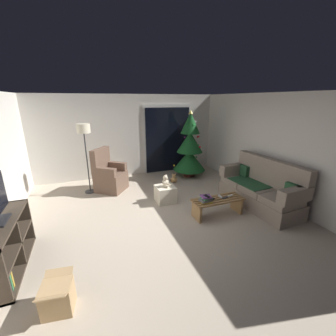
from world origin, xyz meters
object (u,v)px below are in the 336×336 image
object	(u,v)px
teddy_bear_honey_by_tree	(174,179)
cardboard_box_open_near_shelf	(58,298)
floor_lamp	(84,135)
teddy_bear_cream	(166,182)
remote_white	(230,196)
cell_phone	(207,196)
couch	(261,189)
remote_silver	(220,196)
remote_black	(211,198)
coffee_table	(218,204)
book_stack	(206,199)
remote_graphite	(225,198)
ottoman	(165,194)
media_shelf	(2,250)
christmas_tree	(190,148)
armchair	(109,176)

from	to	relation	value
teddy_bear_honey_by_tree	cardboard_box_open_near_shelf	size ratio (longest dim) A/B	0.58
floor_lamp	teddy_bear_cream	size ratio (longest dim) A/B	6.25
remote_white	cell_phone	xyz separation A→B (m)	(-0.61, -0.07, 0.12)
couch	cardboard_box_open_near_shelf	bearing A→B (deg)	-162.56
couch	cell_phone	bearing A→B (deg)	-176.01
remote_silver	remote_black	world-z (taller)	same
couch	coffee_table	xyz separation A→B (m)	(-1.17, -0.05, -0.15)
coffee_table	remote_black	bearing A→B (deg)	151.61
couch	book_stack	distance (m)	1.49
remote_black	remote_graphite	bearing A→B (deg)	140.51
remote_graphite	ottoman	bearing A→B (deg)	-155.31
remote_white	media_shelf	bearing A→B (deg)	76.91
cell_phone	ottoman	size ratio (longest dim) A/B	0.33
coffee_table	ottoman	world-z (taller)	ottoman
christmas_tree	floor_lamp	xyz separation A→B (m)	(-3.00, -0.22, 0.60)
remote_graphite	floor_lamp	bearing A→B (deg)	-149.04
remote_silver	remote_white	bearing A→B (deg)	175.02
christmas_tree	teddy_bear_cream	size ratio (longest dim) A/B	7.22
remote_white	christmas_tree	distance (m)	2.50
couch	ottoman	bearing A→B (deg)	154.07
armchair	floor_lamp	world-z (taller)	floor_lamp
coffee_table	media_shelf	xyz separation A→B (m)	(-3.68, -0.32, 0.11)
coffee_table	cell_phone	bearing A→B (deg)	-169.72
teddy_bear_cream	teddy_bear_honey_by_tree	bearing A→B (deg)	58.69
book_stack	teddy_bear_honey_by_tree	xyz separation A→B (m)	(0.18, 2.12, -0.32)
coffee_table	ottoman	xyz separation A→B (m)	(-0.80, 1.00, -0.06)
cell_phone	christmas_tree	distance (m)	2.67
book_stack	cell_phone	size ratio (longest dim) A/B	1.85
coffee_table	cardboard_box_open_near_shelf	xyz separation A→B (m)	(-2.94, -1.24, -0.07)
remote_silver	teddy_bear_cream	world-z (taller)	teddy_bear_cream
remote_white	cardboard_box_open_near_shelf	distance (m)	3.48
media_shelf	ottoman	world-z (taller)	media_shelf
armchair	floor_lamp	xyz separation A→B (m)	(-0.51, 0.03, 1.10)
coffee_table	ottoman	size ratio (longest dim) A/B	2.50
remote_white	remote_black	distance (m)	0.43
armchair	ottoman	distance (m)	1.68
couch	teddy_bear_cream	world-z (taller)	couch
cell_phone	armchair	xyz separation A→B (m)	(-1.65, 2.25, -0.11)
book_stack	media_shelf	bearing A→B (deg)	-175.46
coffee_table	remote_silver	world-z (taller)	remote_silver
remote_graphite	cell_phone	size ratio (longest dim) A/B	1.08
couch	christmas_tree	world-z (taller)	christmas_tree
remote_white	book_stack	distance (m)	0.62
remote_black	couch	bearing A→B (deg)	157.59
remote_silver	remote_black	bearing A→B (deg)	9.14
floor_lamp	teddy_bear_cream	bearing A→B (deg)	-36.45
remote_silver	floor_lamp	xyz separation A→B (m)	(-2.56, 2.16, 1.12)
book_stack	cardboard_box_open_near_shelf	size ratio (longest dim) A/B	0.54
remote_silver	remote_graphite	bearing A→B (deg)	136.38
remote_silver	book_stack	distance (m)	0.43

